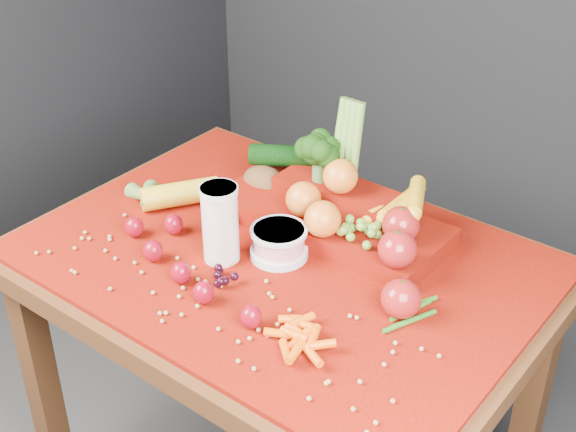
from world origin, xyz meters
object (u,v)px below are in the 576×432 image
Objects in this scene: milk_glass at (220,221)px; produce_mound at (341,208)px; table at (282,295)px; yogurt_bowl at (279,242)px.

milk_glass is 0.28m from produce_mound.
yogurt_bowl is (-0.00, -0.01, 0.14)m from table.
produce_mound is at bearing 73.46° from yogurt_bowl.
table is 0.23m from produce_mound.
table is at bearing 54.91° from yogurt_bowl.
yogurt_bowl reaches higher than table.
milk_glass is at bearing -119.90° from produce_mound.
milk_glass reaches higher than yogurt_bowl.
milk_glass is 0.13m from yogurt_bowl.
yogurt_bowl is 0.17m from produce_mound.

